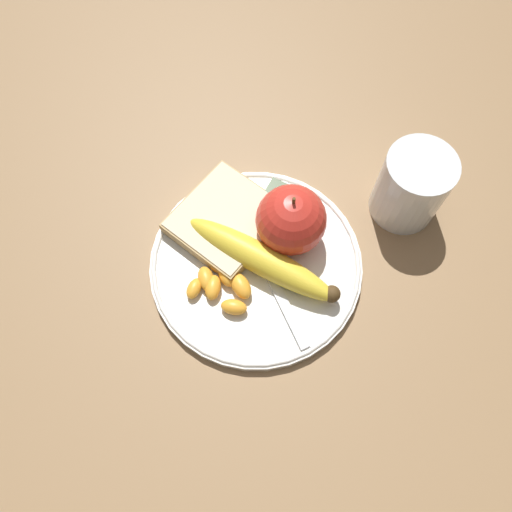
# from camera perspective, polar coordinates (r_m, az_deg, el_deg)

# --- Properties ---
(ground_plane) EXTENTS (3.00, 3.00, 0.00)m
(ground_plane) POSITION_cam_1_polar(r_m,az_deg,el_deg) (0.61, -0.00, -1.18)
(ground_plane) COLOR olive
(plate) EXTENTS (0.26, 0.26, 0.01)m
(plate) POSITION_cam_1_polar(r_m,az_deg,el_deg) (0.61, -0.00, -0.90)
(plate) COLOR silver
(plate) RESTS_ON ground_plane
(juice_glass) EXTENTS (0.08, 0.08, 0.10)m
(juice_glass) POSITION_cam_1_polar(r_m,az_deg,el_deg) (0.64, 17.26, 7.45)
(juice_glass) COLOR silver
(juice_glass) RESTS_ON ground_plane
(apple) EXTENTS (0.08, 0.08, 0.09)m
(apple) POSITION_cam_1_polar(r_m,az_deg,el_deg) (0.58, 4.02, 4.11)
(apple) COLOR red
(apple) RESTS_ON plate
(banana) EXTENTS (0.04, 0.20, 0.04)m
(banana) POSITION_cam_1_polar(r_m,az_deg,el_deg) (0.58, 0.84, -0.16)
(banana) COLOR yellow
(banana) RESTS_ON plate
(bread_slice) EXTENTS (0.14, 0.13, 0.02)m
(bread_slice) POSITION_cam_1_polar(r_m,az_deg,el_deg) (0.62, -3.40, 4.12)
(bread_slice) COLOR tan
(bread_slice) RESTS_ON plate
(fork) EXTENTS (0.13, 0.17, 0.00)m
(fork) POSITION_cam_1_polar(r_m,az_deg,el_deg) (0.60, 0.83, -0.62)
(fork) COLOR silver
(fork) RESTS_ON plate
(jam_packet) EXTENTS (0.04, 0.03, 0.02)m
(jam_packet) POSITION_cam_1_polar(r_m,az_deg,el_deg) (0.63, 2.43, 6.41)
(jam_packet) COLOR white
(jam_packet) RESTS_ON plate
(orange_segment_0) EXTENTS (0.03, 0.03, 0.02)m
(orange_segment_0) POSITION_cam_1_polar(r_m,az_deg,el_deg) (0.57, -2.54, -5.85)
(orange_segment_0) COLOR #F9A32D
(orange_segment_0) RESTS_ON plate
(orange_segment_1) EXTENTS (0.04, 0.04, 0.02)m
(orange_segment_1) POSITION_cam_1_polar(r_m,az_deg,el_deg) (0.58, -1.63, -3.49)
(orange_segment_1) COLOR #F9A32D
(orange_segment_1) RESTS_ON plate
(orange_segment_2) EXTENTS (0.04, 0.03, 0.02)m
(orange_segment_2) POSITION_cam_1_polar(r_m,az_deg,el_deg) (0.58, -4.94, -3.59)
(orange_segment_2) COLOR #F9A32D
(orange_segment_2) RESTS_ON plate
(orange_segment_3) EXTENTS (0.02, 0.03, 0.02)m
(orange_segment_3) POSITION_cam_1_polar(r_m,az_deg,el_deg) (0.59, -4.05, -1.22)
(orange_segment_3) COLOR #F9A32D
(orange_segment_3) RESTS_ON plate
(orange_segment_4) EXTENTS (0.03, 0.02, 0.01)m
(orange_segment_4) POSITION_cam_1_polar(r_m,az_deg,el_deg) (0.59, -7.09, -3.70)
(orange_segment_4) COLOR #F9A32D
(orange_segment_4) RESTS_ON plate
(orange_segment_5) EXTENTS (0.04, 0.04, 0.02)m
(orange_segment_5) POSITION_cam_1_polar(r_m,az_deg,el_deg) (0.59, -3.32, -1.98)
(orange_segment_5) COLOR #F9A32D
(orange_segment_5) RESTS_ON plate
(orange_segment_6) EXTENTS (0.03, 0.03, 0.02)m
(orange_segment_6) POSITION_cam_1_polar(r_m,az_deg,el_deg) (0.60, -2.31, -0.34)
(orange_segment_6) COLOR #F9A32D
(orange_segment_6) RESTS_ON plate
(orange_segment_7) EXTENTS (0.04, 0.04, 0.02)m
(orange_segment_7) POSITION_cam_1_polar(r_m,az_deg,el_deg) (0.59, -5.73, -2.61)
(orange_segment_7) COLOR #F9A32D
(orange_segment_7) RESTS_ON plate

